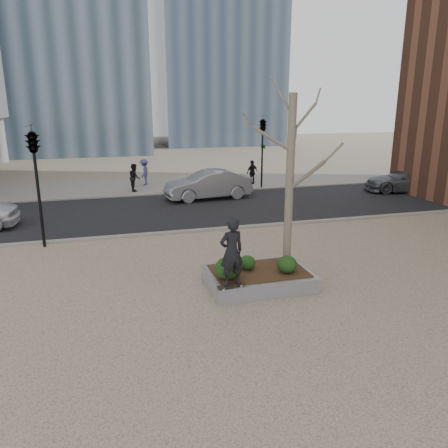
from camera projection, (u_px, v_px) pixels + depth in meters
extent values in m
plane|color=tan|center=(226.00, 290.00, 12.63)|extent=(120.00, 120.00, 0.00)
cube|color=black|center=(172.00, 210.00, 21.90)|extent=(60.00, 8.00, 0.02)
cube|color=gray|center=(155.00, 186.00, 28.40)|extent=(60.00, 6.00, 0.02)
cube|color=gray|center=(259.00, 279.00, 12.83)|extent=(3.00, 2.00, 0.45)
cube|color=#382314|center=(259.00, 271.00, 12.76)|extent=(2.70, 1.70, 0.04)
ellipsoid|color=black|center=(228.00, 268.00, 12.07)|extent=(0.73, 0.73, 0.62)
ellipsoid|color=#184014|center=(247.00, 263.00, 12.78)|extent=(0.49, 0.49, 0.42)
ellipsoid|color=#173A12|center=(287.00, 264.00, 12.54)|extent=(0.58, 0.58, 0.49)
imported|color=black|center=(232.00, 252.00, 11.39)|extent=(0.75, 0.56, 1.86)
imported|color=gray|center=(208.00, 185.00, 24.35)|extent=(4.95, 2.16, 1.58)
imported|color=#575B63|center=(407.00, 180.00, 26.30)|extent=(5.31, 3.29, 1.44)
imported|color=black|center=(135.00, 177.00, 26.43)|extent=(0.65, 0.82, 1.67)
imported|color=#434A79|center=(144.00, 172.00, 28.36)|extent=(0.93, 1.24, 1.71)
imported|color=black|center=(252.00, 172.00, 28.72)|extent=(1.01, 0.73, 1.58)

